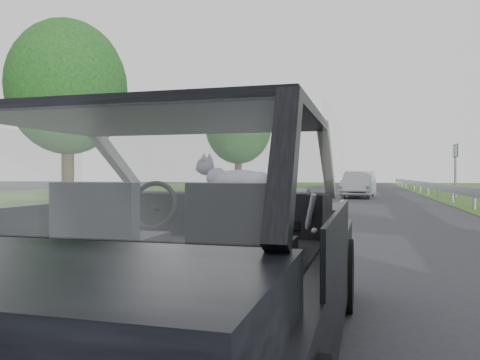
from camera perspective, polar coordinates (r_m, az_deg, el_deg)
The scene contains 10 objects.
subject_car at distance 2.87m, azimuth -6.15°, elevation -7.51°, with size 1.80×4.00×1.45m, color black.
dashboard at distance 3.45m, azimuth -2.36°, elevation -4.06°, with size 1.58×0.45×0.30m, color black.
driver_seat at distance 2.77m, azimuth -16.11°, elevation -4.60°, with size 0.50×0.72×0.42m, color black.
passenger_seat at distance 2.46m, azimuth 0.11°, elevation -5.24°, with size 0.50×0.72×0.42m, color black.
steering_wheel at distance 3.31m, azimuth -10.53°, elevation -3.05°, with size 0.36×0.36×0.04m, color black.
cat at distance 3.36m, azimuth -0.09°, elevation 0.02°, with size 0.65×0.20×0.29m, color gray.
other_car at distance 24.29m, azimuth 14.27°, elevation -0.52°, with size 1.59×4.02×1.32m, color #ABB0B7.
highway_sign at distance 24.27m, azimuth 24.78°, elevation 0.93°, with size 0.10×1.03×2.59m, color #176E26.
tree_5 at distance 20.83m, azimuth -20.28°, elevation 7.58°, with size 4.85×4.85×7.35m, color #123A12, non-canonical shape.
tree_6 at distance 32.84m, azimuth -0.21°, elevation 4.80°, with size 4.67×4.67×7.07m, color #123A12, non-canonical shape.
Camera 1 is at (1.04, -2.65, 1.13)m, focal length 35.00 mm.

